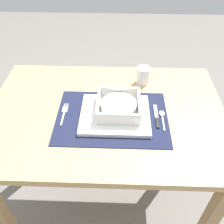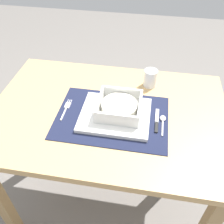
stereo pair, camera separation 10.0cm
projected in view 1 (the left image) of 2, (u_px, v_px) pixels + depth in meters
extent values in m
plane|color=slate|center=(108.00, 200.00, 1.56)|extent=(6.00, 6.00, 0.00)
cube|color=tan|center=(106.00, 114.00, 1.06)|extent=(1.00, 0.68, 0.03)
cube|color=#A48252|center=(4.00, 218.00, 1.11)|extent=(0.05, 0.05, 0.73)
cube|color=#A48252|center=(37.00, 124.00, 1.54)|extent=(0.05, 0.05, 0.73)
cube|color=#A48252|center=(183.00, 128.00, 1.52)|extent=(0.05, 0.05, 0.73)
cube|color=#191E38|center=(112.00, 117.00, 1.02)|extent=(0.45, 0.32, 0.00)
cube|color=white|center=(115.00, 115.00, 1.02)|extent=(0.28, 0.24, 0.02)
cube|color=white|center=(119.00, 109.00, 1.02)|extent=(0.17, 0.17, 0.01)
cube|color=white|center=(98.00, 104.00, 1.00)|extent=(0.01, 0.17, 0.05)
cube|color=white|center=(139.00, 105.00, 1.00)|extent=(0.01, 0.17, 0.05)
cube|color=white|center=(118.00, 118.00, 0.94)|extent=(0.15, 0.01, 0.05)
cube|color=white|center=(119.00, 92.00, 1.06)|extent=(0.15, 0.01, 0.05)
cylinder|color=silver|center=(119.00, 106.00, 1.01)|extent=(0.15, 0.15, 0.03)
cube|color=silver|center=(63.00, 119.00, 1.01)|extent=(0.01, 0.07, 0.00)
cube|color=silver|center=(65.00, 110.00, 1.05)|extent=(0.02, 0.04, 0.00)
cylinder|color=silver|center=(64.00, 105.00, 1.07)|extent=(0.00, 0.02, 0.00)
cylinder|color=silver|center=(66.00, 105.00, 1.07)|extent=(0.00, 0.02, 0.00)
cylinder|color=silver|center=(68.00, 105.00, 1.07)|extent=(0.00, 0.02, 0.00)
cube|color=silver|center=(163.00, 124.00, 0.99)|extent=(0.01, 0.08, 0.00)
ellipsoid|color=silver|center=(162.00, 113.00, 1.03)|extent=(0.02, 0.03, 0.01)
cube|color=black|center=(157.00, 123.00, 0.99)|extent=(0.01, 0.06, 0.01)
cube|color=silver|center=(156.00, 111.00, 1.04)|extent=(0.01, 0.08, 0.00)
cylinder|color=white|center=(143.00, 75.00, 1.17)|extent=(0.06, 0.06, 0.08)
cylinder|color=gold|center=(143.00, 79.00, 1.19)|extent=(0.05, 0.05, 0.03)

